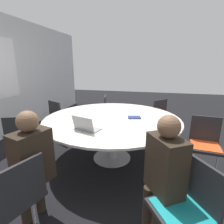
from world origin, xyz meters
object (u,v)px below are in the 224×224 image
laptop (86,127)px  chair_2 (205,141)px  chair_1 (188,203)px  person_0 (32,160)px  person_1 (164,169)px  chair_3 (164,116)px  chair_4 (110,109)px  chair_6 (23,135)px  coffee_cup (80,121)px  chair_5 (60,116)px  handbag (140,125)px  chair_0 (16,194)px  spiral_notebook (134,117)px

laptop → chair_2: bearing=-143.4°
chair_1 → chair_2: size_ratio=1.00×
person_0 → person_1: 1.27m
chair_3 → chair_4: (0.27, 1.30, 0.00)m
chair_2 → chair_6: size_ratio=1.00×
chair_3 → coffee_cup: 2.05m
chair_5 → coffee_cup: chair_5 is taller
coffee_cup → chair_4: bearing=-0.3°
chair_4 → person_0: 2.85m
person_0 → chair_5: bearing=40.3°
laptop → coffee_cup: bearing=-35.1°
person_0 → handbag: bearing=1.4°
chair_4 → handbag: size_ratio=2.43×
chair_0 → laptop: laptop is taller
chair_4 → chair_5: same height
person_1 → coffee_cup: person_1 is taller
spiral_notebook → chair_1: bearing=-157.8°
coffee_cup → laptop: bearing=-142.5°
chair_3 → person_0: person_0 is taller
coffee_cup → chair_6: bearing=97.9°
chair_3 → chair_5: size_ratio=1.00×
chair_4 → laptop: 2.09m
chair_5 → laptop: laptop is taller
chair_1 → handbag: 3.04m
chair_2 → chair_4: 2.37m
chair_5 → person_1: size_ratio=0.71×
chair_1 → chair_5: (2.05, 2.32, 0.00)m
person_1 → coffee_cup: 1.47m
coffee_cup → spiral_notebook: bearing=-57.0°
chair_0 → laptop: size_ratio=2.24×
spiral_notebook → chair_6: bearing=110.1°
chair_6 → laptop: bearing=-25.2°
chair_0 → spiral_notebook: size_ratio=3.68×
chair_1 → laptop: bearing=24.6°
chair_1 → handbag: bearing=-20.3°
person_0 → handbag: size_ratio=3.40×
chair_3 → chair_5: same height
chair_3 → handbag: 0.76m
person_0 → chair_0: bearing=-160.9°
chair_0 → person_0: person_0 is taller
chair_5 → chair_6: bearing=-64.0°
chair_0 → chair_4: same height
chair_4 → chair_3: bearing=65.5°
chair_3 → chair_6: same height
chair_1 → chair_6: same height
chair_0 → person_0: (0.25, 0.01, 0.19)m
chair_2 → chair_5: (0.68, 2.78, 0.00)m
chair_4 → chair_6: (-1.96, 0.96, 0.00)m
coffee_cup → handbag: (1.92, -0.77, -0.66)m
chair_3 → chair_4: bearing=-60.1°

